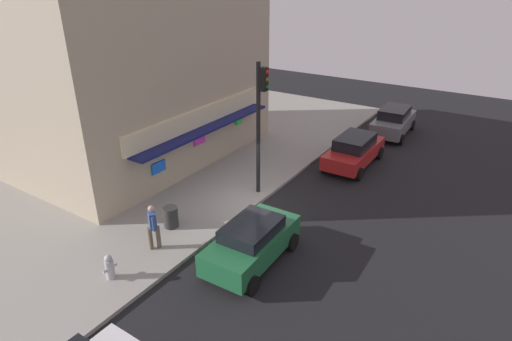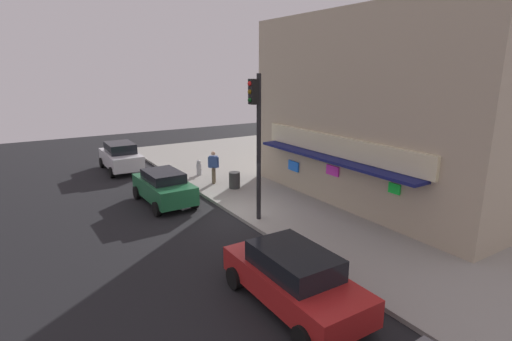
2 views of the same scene
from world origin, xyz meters
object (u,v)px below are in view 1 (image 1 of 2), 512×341
Objects in this scene: fire_hydrant at (110,267)px; trash_can at (171,217)px; traffic_light at (260,114)px; parked_car_grey at (393,121)px; parked_car_red at (354,150)px; parked_car_green at (252,242)px; pedestrian at (153,225)px.

trash_can is (3.38, 0.49, -0.01)m from fire_hydrant.
traffic_light is 1.33× the size of parked_car_grey.
fire_hydrant is 19.25m from parked_car_grey.
parked_car_red reaches higher than trash_can.
traffic_light is 6.69m from parked_car_red.
parked_car_grey is (18.93, -3.50, 0.30)m from fire_hydrant.
parked_car_grey is (5.73, -0.33, 0.05)m from parked_car_red.
trash_can is 0.19× the size of parked_car_red.
parked_car_red is (13.20, -3.18, 0.25)m from fire_hydrant.
parked_car_red is at bearing -20.49° from trash_can.
parked_car_green is at bearing -179.35° from parked_car_red.
fire_hydrant is at bearing 179.53° from pedestrian.
parked_car_green is (-4.31, -2.42, -3.04)m from traffic_light.
traffic_light is at bearing -6.43° from fire_hydrant.
fire_hydrant is at bearing 166.47° from parked_car_red.
trash_can is 1.58m from pedestrian.
parked_car_green is (1.41, -3.27, -0.29)m from pedestrian.
fire_hydrant is 4.73m from parked_car_green.
traffic_light is at bearing -8.48° from pedestrian.
parked_car_red is at bearing -15.74° from pedestrian.
parked_car_grey reaches higher than parked_car_green.
traffic_light is at bearing 29.31° from parked_car_green.
traffic_light reaches higher than trash_can.
traffic_light reaches higher than fire_hydrant.
traffic_light is 1.31× the size of parked_car_red.
fire_hydrant is at bearing 173.57° from traffic_light.
pedestrian is 0.44× the size of parked_car_green.
traffic_light is 8.42m from fire_hydrant.
parked_car_red is 1.02× the size of parked_car_grey.
pedestrian is at bearing -159.79° from trash_can.
pedestrian reaches higher than parked_car_green.
parked_car_red reaches higher than fire_hydrant.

